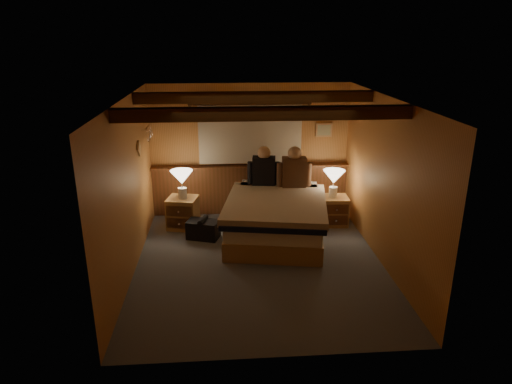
{
  "coord_description": "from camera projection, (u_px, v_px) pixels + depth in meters",
  "views": [
    {
      "loc": [
        -0.51,
        -6.02,
        3.21
      ],
      "look_at": [
        -0.02,
        0.4,
        0.97
      ],
      "focal_mm": 32.0,
      "sensor_mm": 36.0,
      "label": 1
    }
  ],
  "objects": [
    {
      "name": "wall_back",
      "position": [
        250.0,
        150.0,
        8.34
      ],
      "size": [
        3.6,
        0.0,
        3.6
      ],
      "primitive_type": "plane",
      "rotation": [
        1.57,
        0.0,
        0.0
      ],
      "color": "#C28045",
      "rests_on": "floor"
    },
    {
      "name": "lamp_right",
      "position": [
        334.0,
        178.0,
        7.85
      ],
      "size": [
        0.37,
        0.37,
        0.49
      ],
      "color": "silver",
      "rests_on": "nightstand_right"
    },
    {
      "name": "floor",
      "position": [
        259.0,
        263.0,
        6.76
      ],
      "size": [
        4.2,
        4.2,
        0.0
      ],
      "primitive_type": "plane",
      "color": "#565C66",
      "rests_on": "ground"
    },
    {
      "name": "ceiling_beams",
      "position": [
        259.0,
        104.0,
        6.14
      ],
      "size": [
        3.6,
        1.65,
        0.16
      ],
      "color": "#482A12",
      "rests_on": "ceiling"
    },
    {
      "name": "duffel_bag",
      "position": [
        203.0,
        229.0,
        7.52
      ],
      "size": [
        0.58,
        0.44,
        0.37
      ],
      "rotation": [
        0.0,
        0.0,
        -0.31
      ],
      "color": "black",
      "rests_on": "floor"
    },
    {
      "name": "bed",
      "position": [
        276.0,
        217.0,
        7.48
      ],
      "size": [
        1.87,
        2.26,
        0.69
      ],
      "rotation": [
        0.0,
        0.0,
        -0.17
      ],
      "color": "#AA8348",
      "rests_on": "floor"
    },
    {
      "name": "lamp_left",
      "position": [
        182.0,
        179.0,
        7.68
      ],
      "size": [
        0.38,
        0.38,
        0.5
      ],
      "color": "silver",
      "rests_on": "nightstand_left"
    },
    {
      "name": "nightstand_left",
      "position": [
        183.0,
        213.0,
        7.91
      ],
      "size": [
        0.58,
        0.54,
        0.55
      ],
      "rotation": [
        0.0,
        0.0,
        -0.21
      ],
      "color": "#AA8348",
      "rests_on": "floor"
    },
    {
      "name": "coat_rail",
      "position": [
        149.0,
        132.0,
        7.57
      ],
      "size": [
        0.05,
        0.55,
        0.24
      ],
      "color": "white",
      "rests_on": "wall_left"
    },
    {
      "name": "framed_print",
      "position": [
        324.0,
        130.0,
        8.3
      ],
      "size": [
        0.3,
        0.04,
        0.25
      ],
      "color": "tan",
      "rests_on": "wall_back"
    },
    {
      "name": "person_left",
      "position": [
        264.0,
        169.0,
        7.99
      ],
      "size": [
        0.58,
        0.28,
        0.71
      ],
      "rotation": [
        0.0,
        0.0,
        -0.12
      ],
      "color": "black",
      "rests_on": "bed"
    },
    {
      "name": "wall_left",
      "position": [
        129.0,
        189.0,
        6.24
      ],
      "size": [
        0.0,
        4.2,
        4.2
      ],
      "primitive_type": "plane",
      "rotation": [
        1.57,
        0.0,
        1.57
      ],
      "color": "#C28045",
      "rests_on": "floor"
    },
    {
      "name": "wainscot",
      "position": [
        250.0,
        188.0,
        8.52
      ],
      "size": [
        3.6,
        0.23,
        0.94
      ],
      "color": "brown",
      "rests_on": "wall_back"
    },
    {
      "name": "wall_right",
      "position": [
        385.0,
        183.0,
        6.49
      ],
      "size": [
        0.0,
        4.2,
        4.2
      ],
      "primitive_type": "plane",
      "rotation": [
        1.57,
        0.0,
        -1.57
      ],
      "color": "#C28045",
      "rests_on": "floor"
    },
    {
      "name": "curtain_window",
      "position": [
        250.0,
        133.0,
        8.17
      ],
      "size": [
        2.18,
        0.09,
        1.11
      ],
      "color": "#482A12",
      "rests_on": "wall_back"
    },
    {
      "name": "ceiling",
      "position": [
        260.0,
        99.0,
        5.97
      ],
      "size": [
        4.2,
        4.2,
        0.0
      ],
      "primitive_type": "plane",
      "rotation": [
        3.14,
        0.0,
        0.0
      ],
      "color": "#D6A250",
      "rests_on": "wall_back"
    },
    {
      "name": "nightstand_right",
      "position": [
        334.0,
        211.0,
        8.05
      ],
      "size": [
        0.48,
        0.44,
        0.51
      ],
      "rotation": [
        0.0,
        0.0,
        -0.05
      ],
      "color": "#AA8348",
      "rests_on": "floor"
    },
    {
      "name": "person_right",
      "position": [
        294.0,
        170.0,
        7.87
      ],
      "size": [
        0.6,
        0.25,
        0.73
      ],
      "rotation": [
        0.0,
        0.0,
        -0.04
      ],
      "color": "#4D301E",
      "rests_on": "bed"
    },
    {
      "name": "wall_front",
      "position": [
        278.0,
        255.0,
        4.39
      ],
      "size": [
        3.6,
        0.0,
        3.6
      ],
      "primitive_type": "plane",
      "rotation": [
        -1.57,
        0.0,
        0.0
      ],
      "color": "#C28045",
      "rests_on": "floor"
    }
  ]
}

